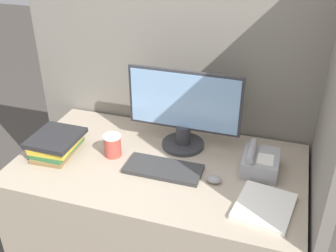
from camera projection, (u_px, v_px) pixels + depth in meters
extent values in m
cube|color=gray|center=(183.00, 100.00, 2.23)|extent=(1.81, 0.04, 1.77)
cube|color=gray|center=(323.00, 162.00, 1.70)|extent=(0.04, 0.86, 1.77)
cube|color=tan|center=(160.00, 219.00, 2.12)|extent=(1.41, 0.80, 0.74)
cylinder|color=#333338|center=(183.00, 144.00, 2.07)|extent=(0.22, 0.22, 0.02)
cylinder|color=#333338|center=(183.00, 135.00, 2.05)|extent=(0.08, 0.08, 0.10)
cube|color=#333338|center=(184.00, 101.00, 1.96)|extent=(0.58, 0.02, 0.32)
cube|color=#8CB7E5|center=(184.00, 101.00, 1.95)|extent=(0.55, 0.01, 0.29)
cube|color=#333333|center=(163.00, 169.00, 1.88)|extent=(0.37, 0.16, 0.02)
ellipsoid|color=gray|center=(214.00, 179.00, 1.80)|extent=(0.07, 0.05, 0.03)
cylinder|color=#BF4C3F|center=(113.00, 146.00, 1.98)|extent=(0.09, 0.09, 0.11)
cylinder|color=white|center=(112.00, 136.00, 1.95)|extent=(0.09, 0.09, 0.01)
cube|color=olive|center=(58.00, 150.00, 2.02)|extent=(0.19, 0.29, 0.02)
cube|color=#38723F|center=(57.00, 147.00, 2.01)|extent=(0.18, 0.24, 0.02)
cube|color=gold|center=(56.00, 143.00, 1.99)|extent=(0.21, 0.24, 0.03)
cube|color=#262628|center=(56.00, 138.00, 1.98)|extent=(0.23, 0.26, 0.02)
cube|color=#99999E|center=(260.00, 163.00, 1.86)|extent=(0.17, 0.20, 0.09)
cube|color=white|center=(265.00, 159.00, 1.82)|extent=(0.08, 0.09, 0.00)
cylinder|color=#99999E|center=(252.00, 151.00, 1.85)|extent=(0.04, 0.18, 0.04)
cube|color=white|center=(264.00, 206.00, 1.65)|extent=(0.26, 0.29, 0.02)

